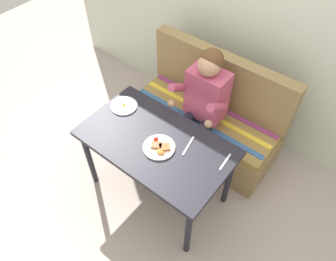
# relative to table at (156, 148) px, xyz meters

# --- Properties ---
(ground_plane) EXTENTS (8.00, 8.00, 0.00)m
(ground_plane) POSITION_rel_table_xyz_m (0.00, 0.00, -0.65)
(ground_plane) COLOR #AB9E94
(back_wall) EXTENTS (4.40, 0.10, 2.60)m
(back_wall) POSITION_rel_table_xyz_m (0.00, 1.27, 0.65)
(back_wall) COLOR beige
(back_wall) RESTS_ON ground
(table) EXTENTS (1.20, 0.70, 0.73)m
(table) POSITION_rel_table_xyz_m (0.00, 0.00, 0.00)
(table) COLOR black
(table) RESTS_ON ground
(couch) EXTENTS (1.44, 0.56, 1.00)m
(couch) POSITION_rel_table_xyz_m (0.00, 0.76, -0.32)
(couch) COLOR olive
(couch) RESTS_ON ground
(person) EXTENTS (0.45, 0.61, 1.21)m
(person) POSITION_rel_table_xyz_m (0.03, 0.59, 0.09)
(person) COLOR #B84967
(person) RESTS_ON ground
(plate_breakfast) EXTENTS (0.25, 0.25, 0.05)m
(plate_breakfast) POSITION_rel_table_xyz_m (0.06, -0.04, 0.10)
(plate_breakfast) COLOR white
(plate_breakfast) RESTS_ON table
(plate_eggs) EXTENTS (0.22, 0.22, 0.04)m
(plate_eggs) POSITION_rel_table_xyz_m (-0.46, 0.12, 0.09)
(plate_eggs) COLOR white
(plate_eggs) RESTS_ON table
(fork) EXTENTS (0.03, 0.17, 0.00)m
(fork) POSITION_rel_table_xyz_m (0.52, 0.17, 0.08)
(fork) COLOR silver
(fork) RESTS_ON table
(knife) EXTENTS (0.05, 0.20, 0.00)m
(knife) POSITION_rel_table_xyz_m (0.22, 0.12, 0.08)
(knife) COLOR silver
(knife) RESTS_ON table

